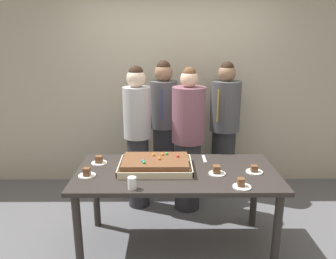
# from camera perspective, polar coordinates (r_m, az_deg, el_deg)

# --- Properties ---
(ground_plane) EXTENTS (12.00, 12.00, 0.00)m
(ground_plane) POSITION_cam_1_polar(r_m,az_deg,el_deg) (3.37, 1.41, -19.54)
(ground_plane) COLOR #5B5B60
(interior_back_panel) EXTENTS (8.00, 0.12, 3.00)m
(interior_back_panel) POSITION_cam_1_polar(r_m,az_deg,el_deg) (4.38, 0.91, 9.87)
(interior_back_panel) COLOR #B2A893
(interior_back_panel) RESTS_ON ground_plane
(party_table) EXTENTS (1.83, 0.88, 0.78)m
(party_table) POSITION_cam_1_polar(r_m,az_deg,el_deg) (3.03, 1.49, -8.84)
(party_table) COLOR #2D2826
(party_table) RESTS_ON ground_plane
(sheet_cake) EXTENTS (0.67, 0.46, 0.12)m
(sheet_cake) POSITION_cam_1_polar(r_m,az_deg,el_deg) (3.01, -2.20, -6.09)
(sheet_cake) COLOR beige
(sheet_cake) RESTS_ON party_table
(plated_slice_near_left) EXTENTS (0.15, 0.15, 0.08)m
(plated_slice_near_left) POSITION_cam_1_polar(r_m,az_deg,el_deg) (2.95, 8.52, -7.21)
(plated_slice_near_left) COLOR white
(plated_slice_near_left) RESTS_ON party_table
(plated_slice_near_right) EXTENTS (0.15, 0.15, 0.08)m
(plated_slice_near_right) POSITION_cam_1_polar(r_m,az_deg,el_deg) (2.96, -13.99, -7.49)
(plated_slice_near_right) COLOR white
(plated_slice_near_right) RESTS_ON party_table
(plated_slice_far_left) EXTENTS (0.15, 0.15, 0.08)m
(plated_slice_far_left) POSITION_cam_1_polar(r_m,az_deg,el_deg) (2.74, 12.72, -9.39)
(plated_slice_far_left) COLOR white
(plated_slice_far_left) RESTS_ON party_table
(plated_slice_far_right) EXTENTS (0.15, 0.15, 0.07)m
(plated_slice_far_right) POSITION_cam_1_polar(r_m,az_deg,el_deg) (3.05, 14.84, -6.92)
(plated_slice_far_right) COLOR white
(plated_slice_far_right) RESTS_ON party_table
(plated_slice_center_front) EXTENTS (0.15, 0.15, 0.07)m
(plated_slice_center_front) POSITION_cam_1_polar(r_m,az_deg,el_deg) (3.22, -11.96, -5.39)
(plated_slice_center_front) COLOR white
(plated_slice_center_front) RESTS_ON party_table
(drink_cup_nearest) EXTENTS (0.07, 0.07, 0.10)m
(drink_cup_nearest) POSITION_cam_1_polar(r_m,az_deg,el_deg) (2.65, -6.31, -9.28)
(drink_cup_nearest) COLOR white
(drink_cup_nearest) RESTS_ON party_table
(cake_server_utensil) EXTENTS (0.03, 0.20, 0.01)m
(cake_server_utensil) POSITION_cam_1_polar(r_m,az_deg,el_deg) (3.28, 6.35, -5.12)
(cake_server_utensil) COLOR silver
(cake_server_utensil) RESTS_ON party_table
(person_serving_front) EXTENTS (0.37, 0.37, 1.65)m
(person_serving_front) POSITION_cam_1_polar(r_m,az_deg,el_deg) (3.68, 3.54, -1.72)
(person_serving_front) COLOR #28282D
(person_serving_front) RESTS_ON ground_plane
(person_green_shirt_behind) EXTENTS (0.31, 0.31, 1.66)m
(person_green_shirt_behind) POSITION_cam_1_polar(r_m,az_deg,el_deg) (3.73, -5.34, -0.96)
(person_green_shirt_behind) COLOR #28282D
(person_green_shirt_behind) RESTS_ON ground_plane
(person_striped_tie_right) EXTENTS (0.37, 0.37, 1.68)m
(person_striped_tie_right) POSITION_cam_1_polar(r_m,az_deg,el_deg) (4.15, 9.81, 0.37)
(person_striped_tie_right) COLOR #28282D
(person_striped_tie_right) RESTS_ON ground_plane
(person_far_right_suit) EXTENTS (0.34, 0.34, 1.69)m
(person_far_right_suit) POSITION_cam_1_polar(r_m,az_deg,el_deg) (4.07, -0.76, 0.62)
(person_far_right_suit) COLOR #28282D
(person_far_right_suit) RESTS_ON ground_plane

